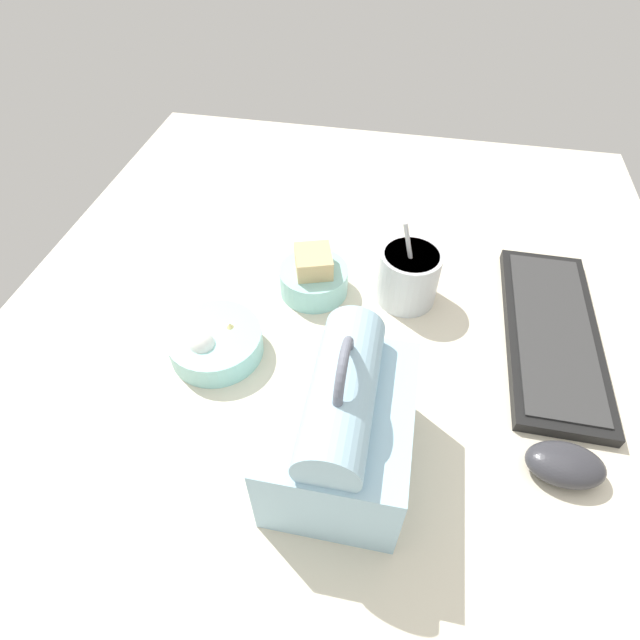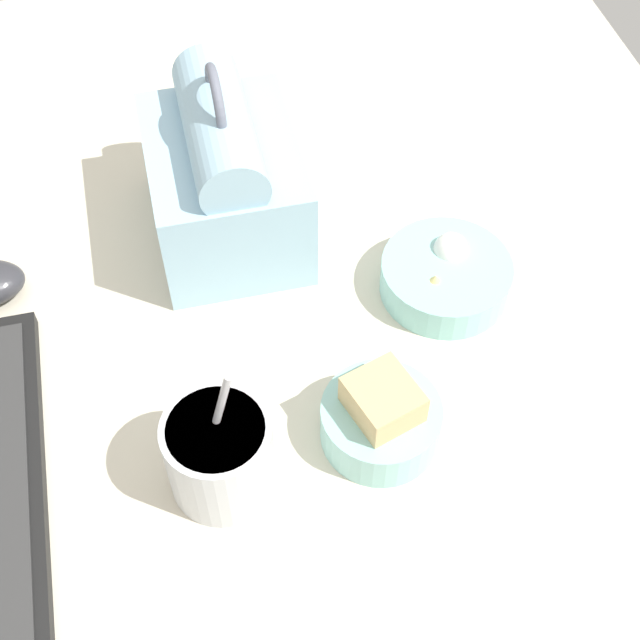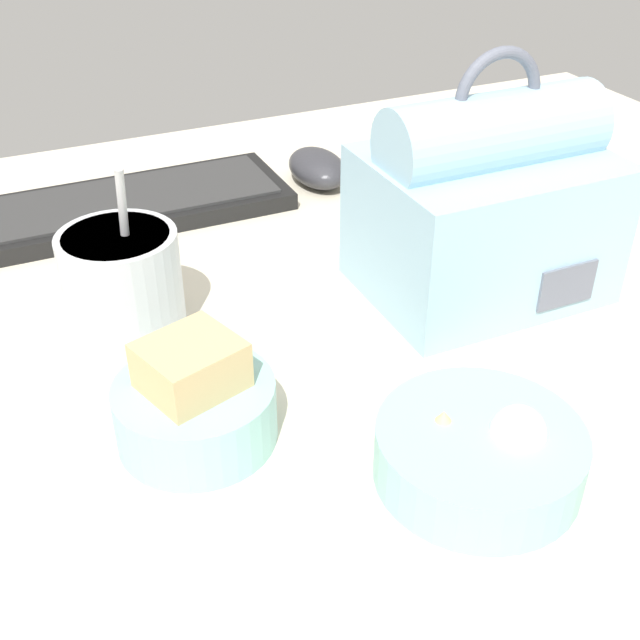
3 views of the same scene
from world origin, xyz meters
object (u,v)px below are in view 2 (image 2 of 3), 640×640
Objects in this scene: soup_cup at (220,454)px; bento_bowl_sandwich at (381,418)px; bento_bowl_snacks at (445,276)px; lunch_bag at (225,178)px.

bento_bowl_sandwich is (1.27, -15.26, -1.86)cm from soup_cup.
soup_cup reaches higher than bento_bowl_snacks.
soup_cup is at bearing 122.55° from bento_bowl_snacks.
bento_bowl_snacks is at bearing -36.12° from bento_bowl_sandwich.
bento_bowl_sandwich is at bearing -162.58° from lunch_bag.
lunch_bag is at bearing 17.42° from bento_bowl_sandwich.
soup_cup is 1.12× the size of bento_bowl_snacks.
lunch_bag is 1.58× the size of bento_bowl_snacks.
lunch_bag reaches higher than bento_bowl_snacks.
bento_bowl_sandwich is at bearing -85.23° from soup_cup.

